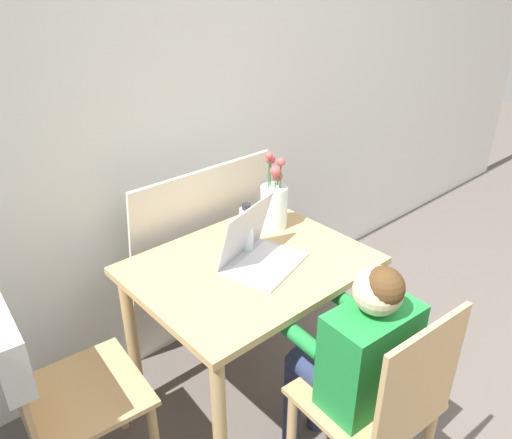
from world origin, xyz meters
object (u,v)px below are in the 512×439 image
chair_spare (39,375)px  flower_vase (274,202)px  chair_occupied (379,407)px  laptop (257,250)px  water_bottle (246,230)px  person_seated (355,352)px

chair_spare → flower_vase: (1.10, 0.07, 0.24)m
chair_occupied → laptop: laptop is taller
chair_occupied → water_bottle: size_ratio=4.14×
laptop → person_seated: bearing=-108.2°
chair_spare → water_bottle: 0.90m
chair_spare → flower_vase: bearing=-81.0°
chair_occupied → person_seated: bearing=-90.0°
chair_spare → laptop: laptop is taller
flower_vase → chair_occupied: bearing=-108.9°
chair_occupied → person_seated: (0.01, 0.12, 0.15)m
person_seated → laptop: 0.54m
laptop → chair_occupied: bearing=-108.8°
person_seated → flower_vase: flower_vase is taller
chair_occupied → water_bottle: 0.81m
flower_vase → chair_spare: bearing=-176.2°
water_bottle → person_seated: bearing=-93.4°
chair_spare → laptop: 0.87m
person_seated → laptop: person_seated is taller
chair_occupied → water_bottle: (0.05, 0.73, 0.36)m
chair_spare → water_bottle: bearing=-85.6°
chair_spare → laptop: size_ratio=2.44×
chair_occupied → laptop: bearing=-87.6°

